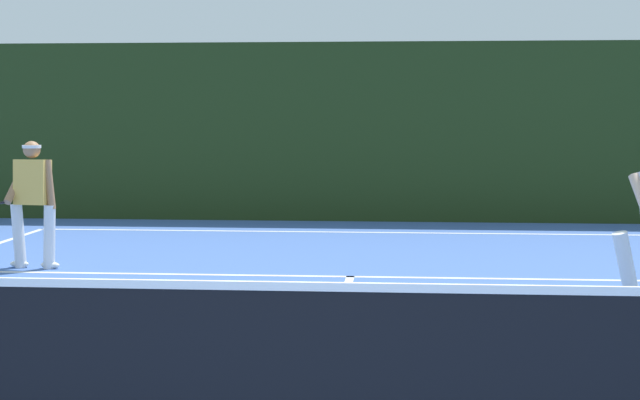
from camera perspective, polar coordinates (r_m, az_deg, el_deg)
court_line_baseline_far at (r=16.48m, az=2.55°, el=-1.85°), size 10.93×0.10×0.01m
court_line_service at (r=12.10m, az=1.74°, el=-4.39°), size 8.91×0.10×0.01m
court_line_centre at (r=9.01m, az=0.68°, el=-7.68°), size 0.10×6.40×0.01m
tennis_net at (r=5.79m, az=-1.61°, el=-9.61°), size 11.97×0.09×1.07m
player_far at (r=13.16m, az=-16.09°, el=0.08°), size 0.86×0.87×1.62m
back_fence_windscreen at (r=18.06m, az=2.78°, el=3.89°), size 23.57×0.12×3.23m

